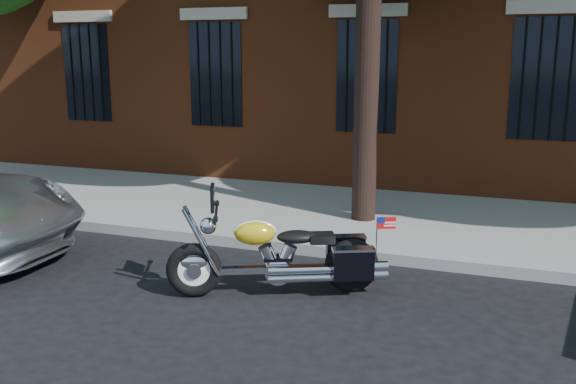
% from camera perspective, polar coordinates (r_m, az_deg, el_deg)
% --- Properties ---
extents(ground, '(120.00, 120.00, 0.00)m').
position_cam_1_polar(ground, '(7.42, -2.36, -8.56)').
color(ground, black).
rests_on(ground, ground).
extents(curb, '(40.00, 0.16, 0.15)m').
position_cam_1_polar(curb, '(8.62, 1.10, -5.00)').
color(curb, gray).
rests_on(curb, ground).
extents(sidewalk, '(40.00, 3.60, 0.15)m').
position_cam_1_polar(sidewalk, '(10.35, 4.45, -2.05)').
color(sidewalk, gray).
rests_on(sidewalk, ground).
extents(motorcycle, '(2.39, 1.32, 1.24)m').
position_cam_1_polar(motorcycle, '(7.11, -0.28, -5.90)').
color(motorcycle, black).
rests_on(motorcycle, ground).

